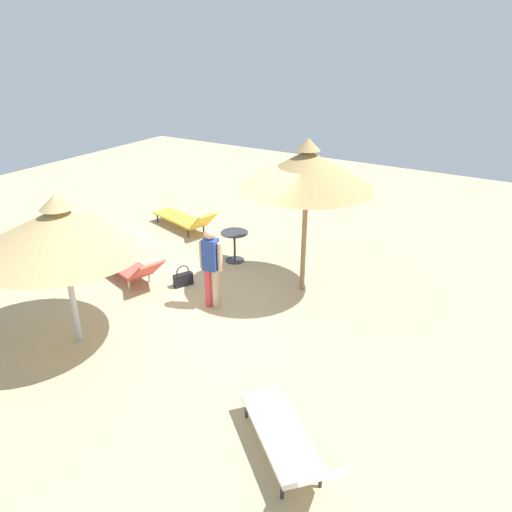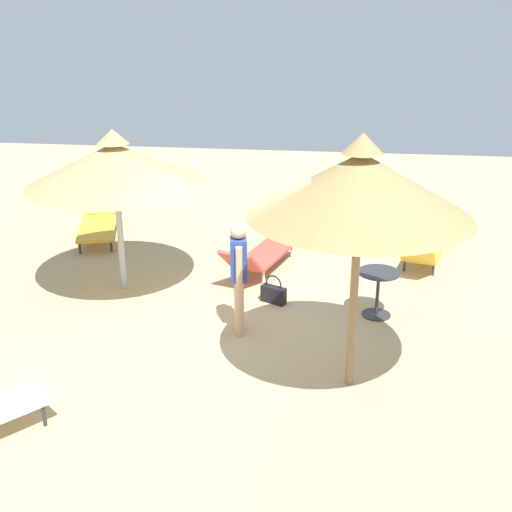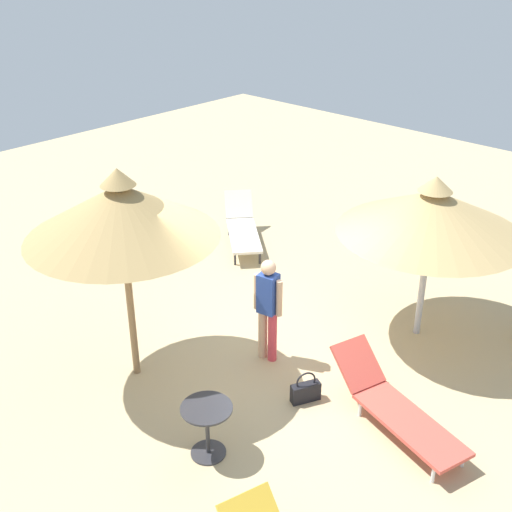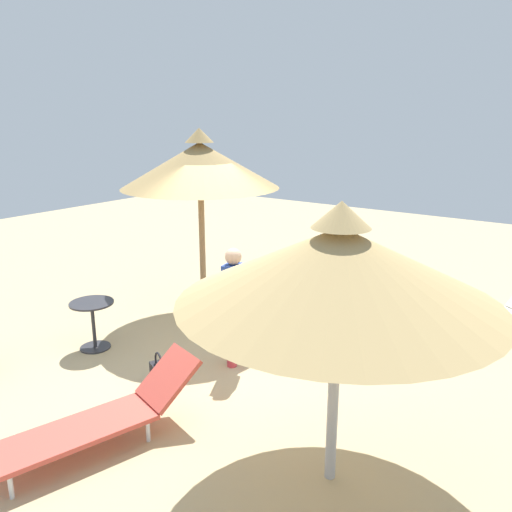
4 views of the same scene
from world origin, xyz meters
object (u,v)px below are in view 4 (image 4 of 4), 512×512
object	(u,v)px
lounge_chair_center	(489,313)
person_standing_back	(234,300)
parasol_umbrella_near_left	(200,165)
parasol_umbrella_far_left	(339,265)
side_table_round	(93,317)
handbag	(160,375)
lounge_chair_far_right	(104,415)

from	to	relation	value
lounge_chair_center	person_standing_back	size ratio (longest dim) A/B	1.17
parasol_umbrella_near_left	parasol_umbrella_far_left	size ratio (longest dim) A/B	1.12
parasol_umbrella_far_left	side_table_round	world-z (taller)	parasol_umbrella_far_left
parasol_umbrella_far_left	handbag	xyz separation A→B (m)	(-2.43, 0.23, -1.86)
lounge_chair_far_right	parasol_umbrella_far_left	bearing A→B (deg)	22.67
lounge_chair_center	parasol_umbrella_near_left	bearing A→B (deg)	-155.53
parasol_umbrella_far_left	parasol_umbrella_near_left	bearing A→B (deg)	146.59
parasol_umbrella_far_left	person_standing_back	size ratio (longest dim) A/B	1.70
parasol_umbrella_near_left	parasol_umbrella_far_left	world-z (taller)	parasol_umbrella_near_left
lounge_chair_center	side_table_round	bearing A→B (deg)	-139.95
parasol_umbrella_near_left	parasol_umbrella_far_left	bearing A→B (deg)	-33.41
handbag	parasol_umbrella_far_left	bearing A→B (deg)	-5.51
handbag	person_standing_back	bearing A→B (deg)	69.90
lounge_chair_center	parasol_umbrella_far_left	bearing A→B (deg)	-96.22
parasol_umbrella_near_left	lounge_chair_far_right	size ratio (longest dim) A/B	1.41
lounge_chair_far_right	person_standing_back	bearing A→B (deg)	89.94
parasol_umbrella_far_left	side_table_round	xyz separation A→B (m)	(-3.97, 0.47, -1.55)
parasol_umbrella_far_left	lounge_chair_far_right	distance (m)	2.81
handbag	side_table_round	xyz separation A→B (m)	(-1.54, 0.23, 0.32)
parasol_umbrella_far_left	person_standing_back	distance (m)	2.66
person_standing_back	lounge_chair_center	bearing A→B (deg)	49.43
lounge_chair_center	side_table_round	distance (m)	5.78
lounge_chair_far_right	lounge_chair_center	bearing A→B (deg)	63.46
lounge_chair_far_right	handbag	distance (m)	1.17
lounge_chair_far_right	side_table_round	xyz separation A→B (m)	(-1.90, 1.33, 0.16)
parasol_umbrella_near_left	person_standing_back	xyz separation A→B (m)	(1.51, -1.11, -1.56)
lounge_chair_center	handbag	distance (m)	4.90
lounge_chair_center	handbag	xyz separation A→B (m)	(-2.89, -3.95, -0.19)
parasol_umbrella_far_left	side_table_round	size ratio (longest dim) A/B	3.90
parasol_umbrella_far_left	person_standing_back	bearing A→B (deg)	148.93
parasol_umbrella_far_left	lounge_chair_center	size ratio (longest dim) A/B	1.46
parasol_umbrella_near_left	lounge_chair_far_right	bearing A→B (deg)	-64.96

